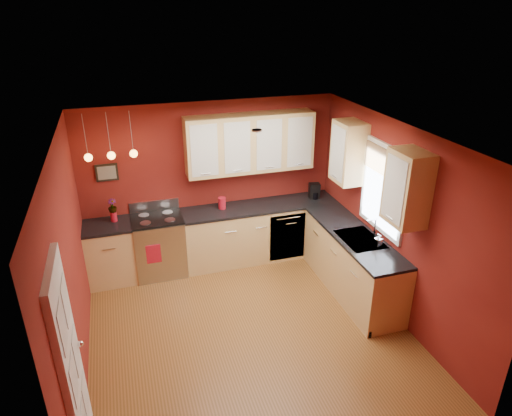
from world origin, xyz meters
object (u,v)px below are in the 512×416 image
object	(u,v)px
coffee_maker	(314,191)
soap_pump	(378,241)
gas_range	(159,245)
sink	(360,240)
red_canister	(222,203)

from	to	relation	value
coffee_maker	soap_pump	distance (m)	1.80
gas_range	coffee_maker	bearing A→B (deg)	0.49
sink	soap_pump	xyz separation A→B (m)	(0.10, -0.27, 0.12)
red_canister	coffee_maker	xyz separation A→B (m)	(1.57, -0.03, 0.02)
gas_range	sink	xyz separation A→B (m)	(2.62, -1.50, 0.43)
sink	coffee_maker	xyz separation A→B (m)	(-0.02, 1.52, 0.14)
red_canister	coffee_maker	bearing A→B (deg)	-1.26
gas_range	sink	size ratio (longest dim) A/B	1.59
sink	soap_pump	distance (m)	0.32
red_canister	coffee_maker	world-z (taller)	coffee_maker
sink	soap_pump	size ratio (longest dim) A/B	3.71
red_canister	soap_pump	world-z (taller)	soap_pump
sink	gas_range	bearing A→B (deg)	150.22
red_canister	soap_pump	bearing A→B (deg)	-47.22
red_canister	sink	bearing A→B (deg)	-44.42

